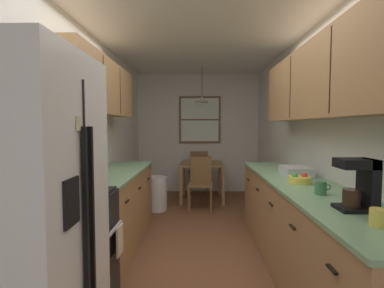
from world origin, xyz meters
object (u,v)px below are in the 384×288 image
object	(u,v)px
mug_spare	(379,217)
mug_by_coffeemaker	(321,188)
dining_chair_near	(201,181)
trash_bin	(157,194)
dining_table	(202,169)
refrigerator	(18,227)
storage_canister	(96,171)
dining_chair_far	(198,169)
fruit_bowl	(300,179)
dish_rack	(296,171)
stove_range	(70,251)
table_serving_bowl	(201,161)
coffee_maker	(361,183)
microwave_over_range	(50,88)

from	to	relation	value
mug_spare	mug_by_coffeemaker	bearing A→B (deg)	90.46
dining_chair_near	trash_bin	distance (m)	0.78
dining_table	refrigerator	bearing A→B (deg)	-104.07
storage_canister	dining_chair_far	bearing A→B (deg)	73.42
fruit_bowl	dish_rack	world-z (taller)	dish_rack
trash_bin	fruit_bowl	distance (m)	2.78
stove_range	dish_rack	size ratio (longest dim) A/B	3.24
dining_table	storage_canister	bearing A→B (deg)	-111.44
refrigerator	trash_bin	bearing A→B (deg)	85.93
dining_chair_near	table_serving_bowl	world-z (taller)	dining_chair_near
stove_range	table_serving_bowl	size ratio (longest dim) A/B	5.36
storage_canister	coffee_maker	world-z (taller)	coffee_maker
microwave_over_range	fruit_bowl	xyz separation A→B (m)	(2.06, 0.55, -0.78)
dining_chair_far	table_serving_bowl	bearing A→B (deg)	-86.62
stove_range	trash_bin	bearing A→B (deg)	83.73
dining_table	table_serving_bowl	size ratio (longest dim) A/B	4.24
mug_by_coffeemaker	coffee_maker	bearing A→B (deg)	-80.82
dining_chair_near	table_serving_bowl	size ratio (longest dim) A/B	4.39
coffee_maker	mug_spare	world-z (taller)	coffee_maker
coffee_maker	mug_spare	xyz separation A→B (m)	(-0.06, -0.29, -0.12)
refrigerator	mug_by_coffeemaker	world-z (taller)	refrigerator
coffee_maker	trash_bin	bearing A→B (deg)	119.85
dining_table	dining_chair_far	distance (m)	0.66
dining_table	dish_rack	xyz separation A→B (m)	(0.98, -2.42, 0.34)
table_serving_bowl	dining_chair_near	bearing A→B (deg)	-90.01
stove_range	trash_bin	xyz separation A→B (m)	(0.29, 2.68, -0.19)
dining_chair_far	fruit_bowl	distance (m)	3.62
mug_by_coffeemaker	fruit_bowl	world-z (taller)	mug_by_coffeemaker
dining_table	trash_bin	world-z (taller)	dining_table
dining_chair_near	dish_rack	xyz separation A→B (m)	(1.00, -1.78, 0.45)
refrigerator	coffee_maker	bearing A→B (deg)	10.59
coffee_maker	table_serving_bowl	xyz separation A→B (m)	(-0.98, 3.67, -0.32)
trash_bin	refrigerator	bearing A→B (deg)	-94.07
coffee_maker	table_serving_bowl	distance (m)	3.81
microwave_over_range	trash_bin	distance (m)	3.06
dining_table	coffee_maker	bearing A→B (deg)	-75.60
mug_spare	table_serving_bowl	xyz separation A→B (m)	(-0.92, 3.96, -0.19)
stove_range	refrigerator	bearing A→B (deg)	-85.54
stove_range	fruit_bowl	distance (m)	2.08
refrigerator	mug_spare	bearing A→B (deg)	2.27
mug_by_coffeemaker	fruit_bowl	size ratio (longest dim) A/B	0.59
stove_range	dining_table	xyz separation A→B (m)	(1.07, 3.37, 0.14)
table_serving_bowl	mug_by_coffeemaker	bearing A→B (deg)	-74.36
trash_bin	coffee_maker	world-z (taller)	coffee_maker
mug_spare	refrigerator	bearing A→B (deg)	-177.73
dining_table	coffee_maker	distance (m)	3.84
stove_range	trash_bin	world-z (taller)	stove_range
dining_chair_far	trash_bin	distance (m)	1.52
trash_bin	mug_by_coffeemaker	distance (m)	3.15
trash_bin	mug_spare	distance (m)	3.76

